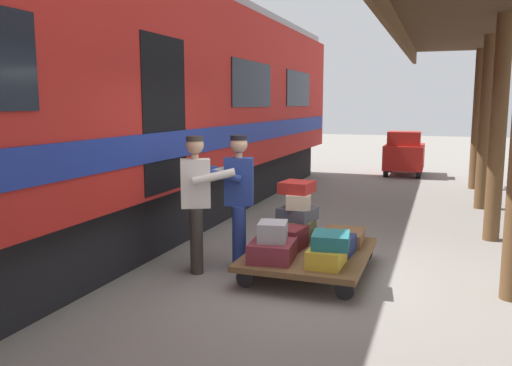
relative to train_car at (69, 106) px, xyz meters
name	(u,v)px	position (x,y,z in m)	size (l,w,h in m)	color
ground_plane	(323,278)	(-3.61, 0.00, -2.06)	(60.00, 60.00, 0.00)	gray
train_car	(69,106)	(0.00, 0.00, 0.00)	(3.03, 18.87, 4.00)	#B21E19
luggage_cart	(310,254)	(-3.41, -0.12, -1.82)	(1.43, 1.86, 0.29)	brown
suitcase_brown_leather	(343,237)	(-3.73, -0.63, -1.69)	(0.52, 0.61, 0.17)	brown
suitcase_maroon_trunk	(285,238)	(-3.09, -0.12, -1.64)	(0.46, 0.44, 0.28)	maroon
suitcase_yellow_case	(327,257)	(-3.73, 0.39, -1.67)	(0.37, 0.53, 0.20)	gold
suitcase_olive_duffel	(296,229)	(-3.09, -0.63, -1.64)	(0.48, 0.48, 0.26)	brown
suitcase_navy_fabric	(335,245)	(-3.73, -0.12, -1.67)	(0.42, 0.46, 0.22)	navy
suitcase_burgundy_valise	(272,250)	(-3.09, 0.39, -1.66)	(0.49, 0.58, 0.22)	maroon
suitcase_slate_roller	(297,214)	(-3.11, -0.64, -1.43)	(0.44, 0.43, 0.17)	#4C515B
suitcase_teal_softside	(331,240)	(-3.77, 0.36, -1.49)	(0.41, 0.45, 0.16)	#1E666B
suitcase_cream_canvas	(299,200)	(-3.12, -0.67, -1.25)	(0.32, 0.51, 0.19)	beige
suitcase_red_plastic	(297,187)	(-3.08, -0.71, -1.08)	(0.40, 0.44, 0.15)	#AD231E
suitcase_gray_aluminum	(273,231)	(-3.09, 0.37, -1.44)	(0.32, 0.37, 0.23)	#9EA0A5
porter_in_overalls	(237,196)	(-2.48, -0.06, -1.14)	(0.73, 0.55, 1.70)	navy
porter_by_door	(197,199)	(-2.06, 0.26, -1.14)	(0.74, 0.62, 1.70)	#332D28
baggage_tug	(404,154)	(-3.86, -9.83, -1.43)	(1.11, 1.71, 1.30)	#B21E19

